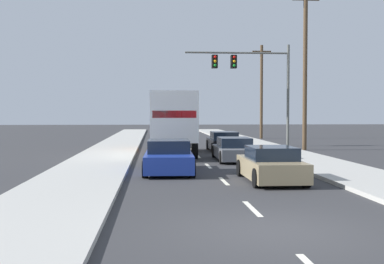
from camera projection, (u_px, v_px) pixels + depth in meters
ground_plane at (189, 147)px, 34.89m from camera, size 140.00×140.00×0.00m
sidewalk_right at (277, 151)px, 30.31m from camera, size 3.19×80.00×0.14m
sidewalk_left at (110, 152)px, 29.51m from camera, size 3.19×80.00×0.14m
lane_markings at (195, 153)px, 29.73m from camera, size 0.14×57.00×0.01m
box_truck at (172, 120)px, 27.83m from camera, size 2.63×8.72×3.53m
car_blue at (169, 158)px, 19.90m from camera, size 2.10×4.65×1.33m
car_black at (223, 142)px, 30.99m from camera, size 1.92×4.59×1.25m
car_gray at (234, 150)px, 24.85m from camera, size 1.94×4.65×1.19m
car_tan at (271, 165)px, 17.20m from camera, size 1.86×4.06×1.24m
traffic_signal_mast at (247, 71)px, 35.43m from camera, size 7.69×0.69×7.44m
utility_pole_mid at (305, 68)px, 31.70m from camera, size 1.80×0.28×10.40m
utility_pole_far at (261, 91)px, 46.43m from camera, size 1.80×0.28×8.91m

